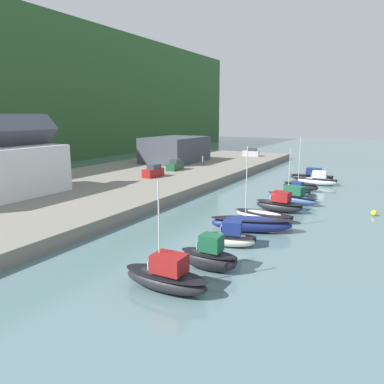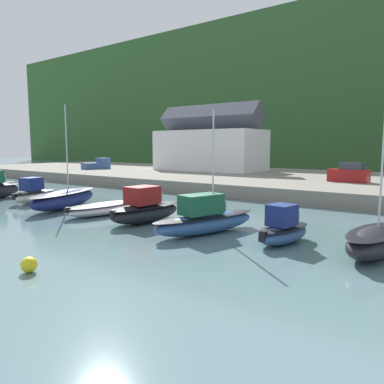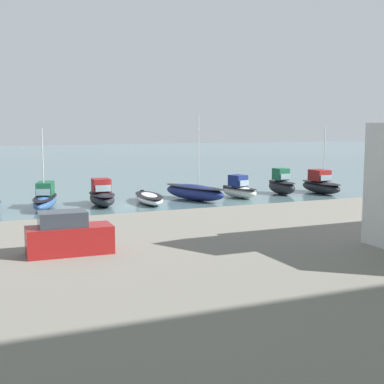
# 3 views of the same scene
# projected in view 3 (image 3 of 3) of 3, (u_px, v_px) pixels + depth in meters

# --- Properties ---
(ground_plane) EXTENTS (320.00, 320.00, 0.00)m
(ground_plane) POSITION_uv_depth(u_px,v_px,m) (125.00, 207.00, 51.45)
(ground_plane) COLOR slate
(quay_promenade) EXTENTS (122.01, 31.12, 1.44)m
(quay_promenade) POSITION_uv_depth(u_px,v_px,m) (282.00, 271.00, 26.19)
(quay_promenade) COLOR gray
(quay_promenade) RESTS_ON ground_plane
(moored_boat_0) EXTENTS (2.33, 6.57, 7.69)m
(moored_boat_0) POSITION_uv_depth(u_px,v_px,m) (321.00, 185.00, 61.41)
(moored_boat_0) COLOR black
(moored_boat_0) RESTS_ON ground_plane
(moored_boat_1) EXTENTS (1.91, 4.77, 2.92)m
(moored_boat_1) POSITION_uv_depth(u_px,v_px,m) (282.00, 185.00, 60.54)
(moored_boat_1) COLOR black
(moored_boat_1) RESTS_ON ground_plane
(moored_boat_2) EXTENTS (3.17, 5.31, 2.44)m
(moored_boat_2) POSITION_uv_depth(u_px,v_px,m) (239.00, 190.00, 57.65)
(moored_boat_2) COLOR white
(moored_boat_2) RESTS_ON ground_plane
(moored_boat_3) EXTENTS (5.16, 8.83, 8.92)m
(moored_boat_3) POSITION_uv_depth(u_px,v_px,m) (194.00, 192.00, 55.82)
(moored_boat_3) COLOR navy
(moored_boat_3) RESTS_ON ground_plane
(moored_boat_4) EXTENTS (3.07, 7.36, 0.97)m
(moored_boat_4) POSITION_uv_depth(u_px,v_px,m) (149.00, 198.00, 53.61)
(moored_boat_4) COLOR white
(moored_boat_4) RESTS_ON ground_plane
(moored_boat_5) EXTENTS (2.77, 6.26, 2.59)m
(moored_boat_5) POSITION_uv_depth(u_px,v_px,m) (102.00, 196.00, 52.14)
(moored_boat_5) COLOR black
(moored_boat_5) RESTS_ON ground_plane
(moored_boat_6) EXTENTS (4.01, 7.91, 7.58)m
(moored_boat_6) POSITION_uv_depth(u_px,v_px,m) (45.00, 199.00, 50.31)
(moored_boat_6) COLOR #33568E
(moored_boat_6) RESTS_ON ground_plane
(parked_car_1) EXTENTS (4.26, 1.95, 2.16)m
(parked_car_1) POSITION_uv_depth(u_px,v_px,m) (68.00, 236.00, 26.58)
(parked_car_1) COLOR maroon
(parked_car_1) RESTS_ON quay_promenade
(mooring_buoy_0) EXTENTS (0.69, 0.69, 0.69)m
(mooring_buoy_0) POSITION_uv_depth(u_px,v_px,m) (50.00, 191.00, 60.68)
(mooring_buoy_0) COLOR yellow
(mooring_buoy_0) RESTS_ON ground_plane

